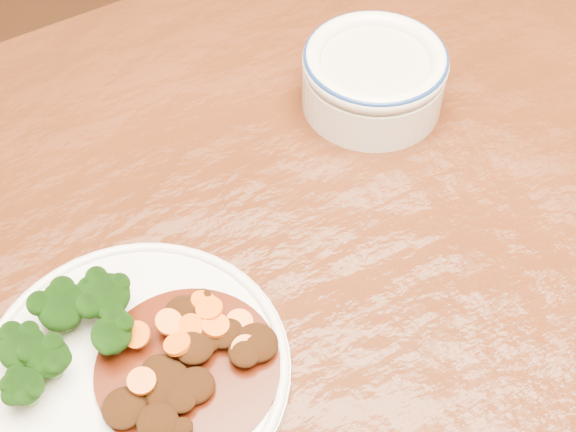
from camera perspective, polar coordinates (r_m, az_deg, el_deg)
dining_table at (r=0.73m, az=7.98°, el=-6.92°), size 1.50×0.90×0.75m
dinner_plate at (r=0.61m, az=-10.88°, el=-10.74°), size 0.23×0.23×0.01m
broccoli_florets at (r=0.61m, az=-15.52°, el=-7.94°), size 0.11×0.07×0.04m
mince_stew at (r=0.59m, az=-7.13°, el=-10.55°), size 0.14×0.14×0.02m
dip_bowl at (r=0.77m, az=6.12°, el=9.89°), size 0.14×0.14×0.06m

